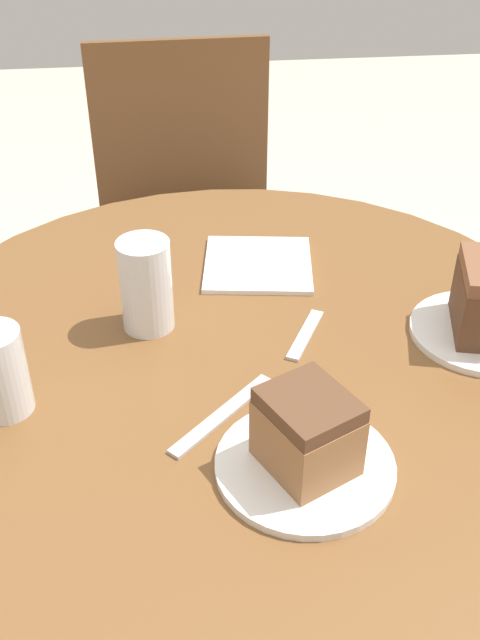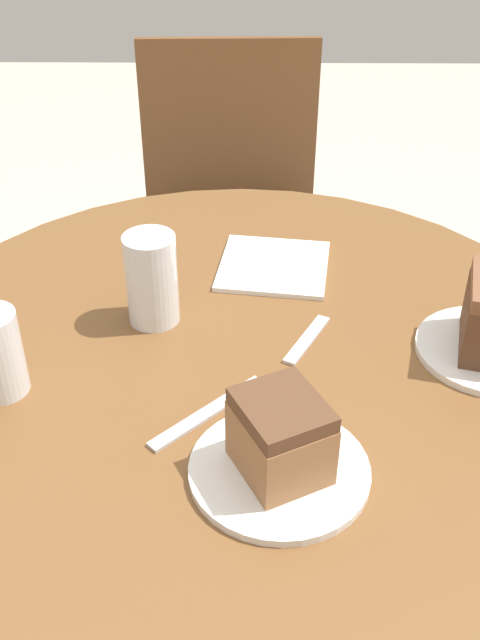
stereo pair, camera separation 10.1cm
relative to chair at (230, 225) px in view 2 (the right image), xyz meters
The scene contains 8 objects.
table 0.90m from the chair, 87.88° to the right, with size 0.99×0.99×0.77m.
chair is the anchor object (origin of this frame).
plate_near 1.18m from the chair, 86.02° to the right, with size 0.20×0.20×0.01m.
cake_slice_near 1.19m from the chair, 86.02° to the right, with size 0.12×0.13×0.09m.
glass_lemonade 0.91m from the chair, 96.22° to the right, with size 0.07×0.07×0.13m.
napkin_stack 0.76m from the chair, 82.98° to the right, with size 0.19×0.19×0.01m.
fork 1.08m from the chair, 90.25° to the right, with size 0.14×0.14×0.00m.
spoon 0.94m from the chair, 81.92° to the right, with size 0.07×0.12×0.00m.
Camera 2 is at (0.01, -0.83, 1.39)m, focal length 42.00 mm.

